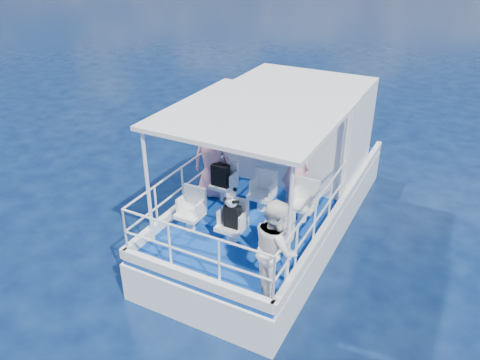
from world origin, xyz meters
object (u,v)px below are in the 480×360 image
at_px(passenger_port_fwd, 212,161).
at_px(passenger_stbd_aft, 276,248).
at_px(backpack_center, 232,216).
at_px(panda, 231,197).

relative_size(passenger_port_fwd, passenger_stbd_aft, 0.99).
bearing_deg(backpack_center, passenger_port_fwd, 131.67).
distance_m(passenger_port_fwd, passenger_stbd_aft, 3.30).
xyz_separation_m(backpack_center, panda, (-0.01, -0.02, 0.41)).
bearing_deg(panda, passenger_port_fwd, 131.06).
bearing_deg(passenger_port_fwd, backpack_center, 117.18).
height_order(passenger_stbd_aft, backpack_center, passenger_stbd_aft).
bearing_deg(panda, passenger_stbd_aft, -33.67).
bearing_deg(passenger_stbd_aft, panda, 21.01).
bearing_deg(passenger_stbd_aft, passenger_port_fwd, 12.41).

